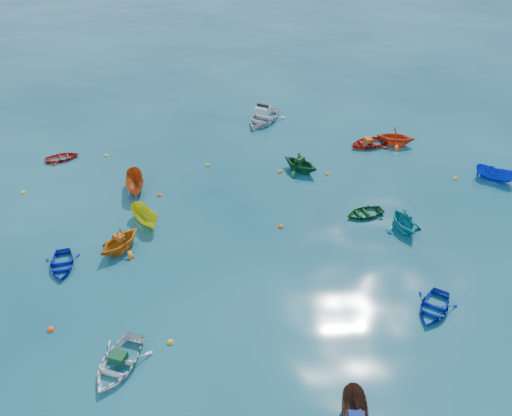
{
  "coord_description": "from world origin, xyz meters",
  "views": [
    {
      "loc": [
        -1.36,
        -22.21,
        19.18
      ],
      "look_at": [
        0.0,
        5.0,
        0.4
      ],
      "focal_mm": 35.0,
      "sensor_mm": 36.0,
      "label": 1
    }
  ],
  "objects_px": {
    "dinghy_blue_sw": "(62,267)",
    "dinghy_white_near": "(119,366)",
    "dinghy_blue_se": "(433,310)",
    "motorboat_white": "(263,121)"
  },
  "relations": [
    {
      "from": "motorboat_white",
      "to": "dinghy_blue_sw",
      "type": "bearing_deg",
      "value": -93.33
    },
    {
      "from": "dinghy_blue_sw",
      "to": "motorboat_white",
      "type": "bearing_deg",
      "value": 44.08
    },
    {
      "from": "dinghy_blue_se",
      "to": "motorboat_white",
      "type": "xyz_separation_m",
      "value": [
        -7.45,
        23.73,
        0.0
      ]
    },
    {
      "from": "dinghy_white_near",
      "to": "motorboat_white",
      "type": "height_order",
      "value": "motorboat_white"
    },
    {
      "from": "dinghy_white_near",
      "to": "motorboat_white",
      "type": "xyz_separation_m",
      "value": [
        8.33,
        26.48,
        0.0
      ]
    },
    {
      "from": "dinghy_white_near",
      "to": "dinghy_blue_se",
      "type": "relative_size",
      "value": 1.16
    },
    {
      "from": "dinghy_blue_sw",
      "to": "dinghy_white_near",
      "type": "relative_size",
      "value": 0.82
    },
    {
      "from": "dinghy_blue_se",
      "to": "motorboat_white",
      "type": "relative_size",
      "value": 0.65
    },
    {
      "from": "dinghy_white_near",
      "to": "motorboat_white",
      "type": "distance_m",
      "value": 27.76
    },
    {
      "from": "dinghy_blue_se",
      "to": "motorboat_white",
      "type": "height_order",
      "value": "motorboat_white"
    }
  ]
}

